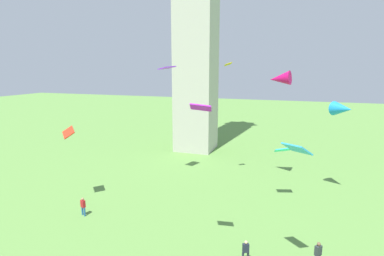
{
  "coord_description": "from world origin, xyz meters",
  "views": [
    {
      "loc": [
        7.77,
        -4.19,
        12.53
      ],
      "look_at": [
        -0.91,
        21.41,
        7.1
      ],
      "focal_mm": 27.54,
      "sensor_mm": 36.0,
      "label": 1
    }
  ],
  "objects_px": {
    "kite_flying_2": "(297,149)",
    "kite_flying_1": "(201,108)",
    "kite_flying_4": "(228,64)",
    "kite_flying_7": "(342,109)",
    "kite_flying_5": "(280,79)",
    "kite_flying_0": "(283,150)",
    "kite_flying_3": "(167,68)",
    "person_3": "(318,253)",
    "kite_flying_6": "(68,132)",
    "person_2": "(246,250)",
    "person_0": "(83,205)"
  },
  "relations": [
    {
      "from": "kite_flying_0",
      "to": "kite_flying_6",
      "type": "xyz_separation_m",
      "value": [
        -18.87,
        -6.57,
        1.71
      ]
    },
    {
      "from": "kite_flying_1",
      "to": "kite_flying_2",
      "type": "distance_m",
      "value": 6.04
    },
    {
      "from": "person_2",
      "to": "kite_flying_2",
      "type": "bearing_deg",
      "value": 143.9
    },
    {
      "from": "person_3",
      "to": "kite_flying_5",
      "type": "relative_size",
      "value": 0.68
    },
    {
      "from": "kite_flying_2",
      "to": "kite_flying_1",
      "type": "bearing_deg",
      "value": -134.34
    },
    {
      "from": "kite_flying_5",
      "to": "kite_flying_1",
      "type": "bearing_deg",
      "value": -1.39
    },
    {
      "from": "person_0",
      "to": "kite_flying_0",
      "type": "bearing_deg",
      "value": -130.84
    },
    {
      "from": "kite_flying_1",
      "to": "kite_flying_3",
      "type": "height_order",
      "value": "kite_flying_3"
    },
    {
      "from": "kite_flying_0",
      "to": "kite_flying_6",
      "type": "height_order",
      "value": "kite_flying_6"
    },
    {
      "from": "person_3",
      "to": "kite_flying_4",
      "type": "bearing_deg",
      "value": 78.02
    },
    {
      "from": "person_0",
      "to": "kite_flying_2",
      "type": "distance_m",
      "value": 18.57
    },
    {
      "from": "person_2",
      "to": "kite_flying_3",
      "type": "distance_m",
      "value": 20.13
    },
    {
      "from": "kite_flying_0",
      "to": "kite_flying_4",
      "type": "distance_m",
      "value": 10.62
    },
    {
      "from": "kite_flying_3",
      "to": "person_3",
      "type": "bearing_deg",
      "value": 72.7
    },
    {
      "from": "kite_flying_2",
      "to": "kite_flying_6",
      "type": "distance_m",
      "value": 20.27
    },
    {
      "from": "kite_flying_5",
      "to": "kite_flying_3",
      "type": "bearing_deg",
      "value": -64.6
    },
    {
      "from": "person_3",
      "to": "person_2",
      "type": "bearing_deg",
      "value": 147.14
    },
    {
      "from": "kite_flying_0",
      "to": "kite_flying_2",
      "type": "bearing_deg",
      "value": -98.36
    },
    {
      "from": "kite_flying_5",
      "to": "kite_flying_7",
      "type": "distance_m",
      "value": 6.72
    },
    {
      "from": "kite_flying_2",
      "to": "kite_flying_7",
      "type": "height_order",
      "value": "kite_flying_7"
    },
    {
      "from": "person_0",
      "to": "kite_flying_3",
      "type": "relative_size",
      "value": 0.8
    },
    {
      "from": "person_0",
      "to": "kite_flying_4",
      "type": "height_order",
      "value": "kite_flying_4"
    },
    {
      "from": "kite_flying_4",
      "to": "kite_flying_7",
      "type": "xyz_separation_m",
      "value": [
        11.2,
        -0.81,
        -4.19
      ]
    },
    {
      "from": "kite_flying_0",
      "to": "person_3",
      "type": "bearing_deg",
      "value": -87.17
    },
    {
      "from": "kite_flying_1",
      "to": "kite_flying_4",
      "type": "bearing_deg",
      "value": 85.22
    },
    {
      "from": "person_2",
      "to": "person_3",
      "type": "relative_size",
      "value": 0.92
    },
    {
      "from": "kite_flying_1",
      "to": "kite_flying_7",
      "type": "height_order",
      "value": "kite_flying_1"
    },
    {
      "from": "person_3",
      "to": "kite_flying_5",
      "type": "xyz_separation_m",
      "value": [
        -3.52,
        13.82,
        10.57
      ]
    },
    {
      "from": "kite_flying_2",
      "to": "person_3",
      "type": "bearing_deg",
      "value": 85.1
    },
    {
      "from": "person_0",
      "to": "kite_flying_5",
      "type": "bearing_deg",
      "value": -118.46
    },
    {
      "from": "kite_flying_5",
      "to": "kite_flying_6",
      "type": "distance_m",
      "value": 21.63
    },
    {
      "from": "person_2",
      "to": "kite_flying_2",
      "type": "relative_size",
      "value": 0.88
    },
    {
      "from": "kite_flying_4",
      "to": "kite_flying_5",
      "type": "bearing_deg",
      "value": -24.74
    },
    {
      "from": "person_3",
      "to": "kite_flying_0",
      "type": "xyz_separation_m",
      "value": [
        -2.67,
        9.39,
        4.13
      ]
    },
    {
      "from": "kite_flying_4",
      "to": "kite_flying_0",
      "type": "bearing_deg",
      "value": -64.46
    },
    {
      "from": "kite_flying_6",
      "to": "kite_flying_7",
      "type": "height_order",
      "value": "kite_flying_7"
    },
    {
      "from": "kite_flying_1",
      "to": "kite_flying_0",
      "type": "bearing_deg",
      "value": 56.28
    },
    {
      "from": "kite_flying_4",
      "to": "kite_flying_6",
      "type": "xyz_separation_m",
      "value": [
        -12.7,
        -10.0,
        -6.23
      ]
    },
    {
      "from": "kite_flying_2",
      "to": "kite_flying_3",
      "type": "distance_m",
      "value": 19.04
    },
    {
      "from": "kite_flying_0",
      "to": "kite_flying_4",
      "type": "bearing_deg",
      "value": 137.87
    },
    {
      "from": "person_3",
      "to": "kite_flying_3",
      "type": "xyz_separation_m",
      "value": [
        -15.19,
        11.21,
        11.7
      ]
    },
    {
      "from": "person_0",
      "to": "kite_flying_7",
      "type": "relative_size",
      "value": 0.68
    },
    {
      "from": "person_0",
      "to": "kite_flying_6",
      "type": "xyz_separation_m",
      "value": [
        -2.77,
        2.07,
        5.87
      ]
    },
    {
      "from": "kite_flying_2",
      "to": "kite_flying_5",
      "type": "height_order",
      "value": "kite_flying_5"
    },
    {
      "from": "kite_flying_3",
      "to": "kite_flying_5",
      "type": "bearing_deg",
      "value": 121.72
    },
    {
      "from": "kite_flying_6",
      "to": "kite_flying_0",
      "type": "bearing_deg",
      "value": 61.32
    },
    {
      "from": "kite_flying_3",
      "to": "kite_flying_4",
      "type": "height_order",
      "value": "kite_flying_4"
    },
    {
      "from": "person_0",
      "to": "kite_flying_4",
      "type": "bearing_deg",
      "value": -108.49
    },
    {
      "from": "kite_flying_0",
      "to": "kite_flying_5",
      "type": "relative_size",
      "value": 0.66
    },
    {
      "from": "person_2",
      "to": "person_0",
      "type": "bearing_deg",
      "value": -34.17
    }
  ]
}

